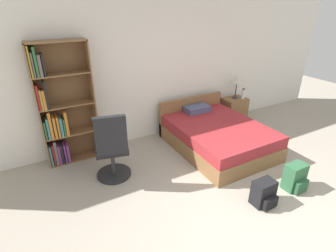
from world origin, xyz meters
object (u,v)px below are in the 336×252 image
object	(u,v)px
bed	(216,135)
office_chair	(112,150)
backpack_green	(295,178)
table_lamp	(237,80)
water_bottle	(243,94)
nightstand	(234,110)
bookshelf	(60,111)
backpack_black	(264,193)

from	to	relation	value
bed	office_chair	world-z (taller)	office_chair
bed	backpack_green	bearing A→B (deg)	-81.01
table_lamp	water_bottle	distance (m)	0.34
nightstand	backpack_green	bearing A→B (deg)	-110.55
bookshelf	office_chair	size ratio (longest dim) A/B	1.77
bed	nightstand	distance (m)	1.36
table_lamp	backpack_green	world-z (taller)	table_lamp
bookshelf	bed	world-z (taller)	bookshelf
nightstand	backpack_black	size ratio (longest dim) A/B	1.53
bookshelf	backpack_black	world-z (taller)	bookshelf
bed	nightstand	size ratio (longest dim) A/B	3.51
nightstand	table_lamp	size ratio (longest dim) A/B	1.07
bed	water_bottle	bearing A→B (deg)	28.21
bookshelf	table_lamp	size ratio (longest dim) A/B	3.91
bookshelf	bed	xyz separation A→B (m)	(2.56, -0.86, -0.68)
bookshelf	backpack_black	bearing A→B (deg)	-48.57
office_chair	nightstand	xyz separation A→B (m)	(3.13, 0.81, -0.25)
office_chair	backpack_black	size ratio (longest dim) A/B	3.17
office_chair	nightstand	distance (m)	3.25
office_chair	table_lamp	world-z (taller)	office_chair
bed	backpack_green	size ratio (longest dim) A/B	4.73
bookshelf	bed	size ratio (longest dim) A/B	1.04
nightstand	backpack_green	world-z (taller)	nightstand
water_bottle	backpack_black	xyz separation A→B (m)	(-1.65, -2.25, -0.49)
office_chair	water_bottle	xyz separation A→B (m)	(3.26, 0.72, 0.14)
backpack_black	bookshelf	bearing A→B (deg)	131.43
bed	office_chair	size ratio (longest dim) A/B	1.69
bookshelf	nightstand	distance (m)	3.73
bookshelf	nightstand	xyz separation A→B (m)	(3.67, -0.10, -0.65)
water_bottle	backpack_green	xyz separation A→B (m)	(-1.00, -2.23, -0.47)
table_lamp	backpack_black	xyz separation A→B (m)	(-1.55, -2.37, -0.79)
bookshelf	table_lamp	bearing A→B (deg)	-0.99
bookshelf	nightstand	world-z (taller)	bookshelf
backpack_green	office_chair	bearing A→B (deg)	146.25
office_chair	backpack_black	bearing A→B (deg)	-43.46
office_chair	backpack_green	bearing A→B (deg)	-33.75
bed	office_chair	xyz separation A→B (m)	(-2.01, -0.05, 0.27)
backpack_green	backpack_black	bearing A→B (deg)	-178.71
bed	table_lamp	xyz separation A→B (m)	(1.14, 0.80, 0.71)
bed	water_bottle	distance (m)	1.48
office_chair	water_bottle	size ratio (longest dim) A/B	4.84
table_lamp	backpack_green	size ratio (longest dim) A/B	1.26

